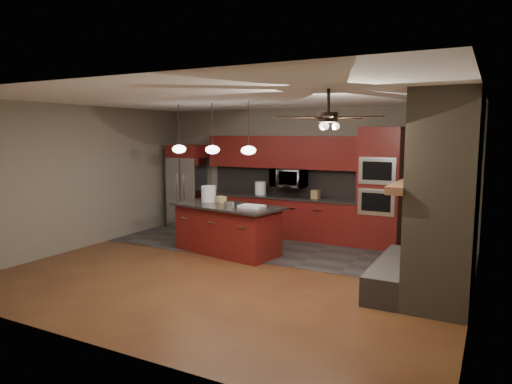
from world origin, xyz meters
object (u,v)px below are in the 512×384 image
Objects in this scene: white_bucket at (209,194)px; counter_bucket at (260,188)px; kitchen_island at (227,229)px; paint_can at (229,205)px; paint_tray at (252,206)px; cardboard_box at (221,200)px; counter_box at (315,194)px; oven_tower at (380,188)px; refrigerator at (189,186)px; microwave at (289,178)px.

counter_bucket is at bearing 77.97° from white_bucket.
kitchen_island is 0.64m from paint_can.
cardboard_box is at bearing 165.62° from paint_tray.
paint_tray is 2.46× the size of counter_box.
oven_tower is 7.64× the size of white_bucket.
paint_can is at bearing -78.24° from counter_bucket.
counter_box is (0.89, 2.02, 0.01)m from paint_can.
paint_can is (-2.21, -2.06, -0.21)m from oven_tower.
cardboard_box is (-2.69, -1.56, -0.21)m from oven_tower.
oven_tower is at bearing 0.93° from refrigerator.
cardboard_box is (1.85, -1.49, -0.01)m from refrigerator.
paint_tray is (1.09, -0.23, -0.13)m from white_bucket.
oven_tower is 1.98m from microwave.
counter_bucket is (-0.76, 1.81, 0.10)m from paint_tray.
microwave reaches higher than counter_box.
microwave is at bearing 178.34° from oven_tower.
refrigerator is at bearing -177.07° from microwave.
counter_bucket is (-0.67, -0.05, -0.26)m from microwave.
microwave is 1.92m from white_bucket.
paint_can is (0.23, -0.30, 0.51)m from kitchen_island.
white_bucket is 1.78× the size of paint_can.
paint_can is at bearing -12.97° from cardboard_box.
kitchen_island is 5.16× the size of paint_tray.
kitchen_island is at bearing 127.27° from paint_can.
microwave is 2.58m from refrigerator.
paint_can is 2.11m from counter_bucket.
counter_box is (0.57, 1.76, 0.05)m from paint_tray.
paint_tray is (-1.89, -1.80, -0.25)m from oven_tower.
kitchen_island is 12.90× the size of paint_can.
paint_tray is (0.33, 0.26, -0.04)m from paint_can.
counter_box is (0.65, -0.10, -0.31)m from microwave.
kitchen_island is (2.10, -1.69, -0.53)m from refrigerator.
cardboard_box is (-0.72, -1.62, -0.32)m from microwave.
refrigerator is at bearing 148.99° from paint_tray.
microwave is at bearing 4.29° from counter_bucket.
cardboard_box is at bearing -149.81° from oven_tower.
counter_bucket reaches higher than cardboard_box.
kitchen_island is 11.61× the size of cardboard_box.
counter_box reaches higher than cardboard_box.
counter_bucket is at bearing 121.26° from cardboard_box.
oven_tower is 13.42× the size of counter_box.
counter_bucket reaches higher than paint_can.
counter_box is at bearing 81.04° from cardboard_box.
refrigerator reaches higher than paint_can.
refrigerator is (-2.56, -0.13, -0.31)m from microwave.
cardboard_box is at bearing -91.75° from counter_bucket.
counter_box is (1.12, 1.72, 0.52)m from kitchen_island.
oven_tower is at bearing 63.20° from cardboard_box.
counter_bucket reaches higher than kitchen_island.
white_bucket is at bearing -43.76° from refrigerator.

